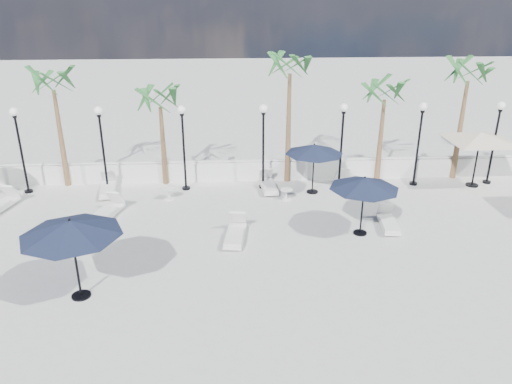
{
  "coord_description": "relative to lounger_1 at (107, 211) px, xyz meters",
  "views": [
    {
      "loc": [
        -1.47,
        -14.6,
        8.57
      ],
      "look_at": [
        -0.54,
        2.38,
        1.5
      ],
      "focal_mm": 35.0,
      "sensor_mm": 36.0,
      "label": 1
    }
  ],
  "objects": [
    {
      "name": "ground",
      "position": [
        6.42,
        -3.68,
        -0.25
      ],
      "size": [
        100.0,
        100.0,
        0.0
      ],
      "primitive_type": "plane",
      "color": "#AEAFA9",
      "rests_on": "ground"
    },
    {
      "name": "balustrade",
      "position": [
        6.42,
        3.82,
        0.21
      ],
      "size": [
        26.0,
        0.3,
        1.01
      ],
      "color": "silver",
      "rests_on": "ground"
    },
    {
      "name": "lamppost_0",
      "position": [
        -4.08,
        2.82,
        2.24
      ],
      "size": [
        0.36,
        0.36,
        3.84
      ],
      "color": "black",
      "rests_on": "ground"
    },
    {
      "name": "lamppost_1",
      "position": [
        -0.58,
        2.82,
        2.24
      ],
      "size": [
        0.36,
        0.36,
        3.84
      ],
      "color": "black",
      "rests_on": "ground"
    },
    {
      "name": "lamppost_2",
      "position": [
        2.92,
        2.82,
        2.24
      ],
      "size": [
        0.36,
        0.36,
        3.84
      ],
      "color": "black",
      "rests_on": "ground"
    },
    {
      "name": "lamppost_3",
      "position": [
        6.42,
        2.82,
        2.24
      ],
      "size": [
        0.36,
        0.36,
        3.84
      ],
      "color": "black",
      "rests_on": "ground"
    },
    {
      "name": "lamppost_4",
      "position": [
        9.92,
        2.82,
        2.24
      ],
      "size": [
        0.36,
        0.36,
        3.84
      ],
      "color": "black",
      "rests_on": "ground"
    },
    {
      "name": "lamppost_5",
      "position": [
        13.42,
        2.82,
        2.24
      ],
      "size": [
        0.36,
        0.36,
        3.84
      ],
      "color": "black",
      "rests_on": "ground"
    },
    {
      "name": "lamppost_6",
      "position": [
        16.92,
        2.82,
        2.24
      ],
      "size": [
        0.36,
        0.36,
        3.84
      ],
      "color": "black",
      "rests_on": "ground"
    },
    {
      "name": "palm_0",
      "position": [
        -2.58,
        3.62,
        4.28
      ],
      "size": [
        2.6,
        2.6,
        5.5
      ],
      "color": "brown",
      "rests_on": "ground"
    },
    {
      "name": "palm_1",
      "position": [
        1.92,
        3.62,
        3.5
      ],
      "size": [
        2.6,
        2.6,
        4.7
      ],
      "color": "brown",
      "rests_on": "ground"
    },
    {
      "name": "palm_2",
      "position": [
        7.62,
        3.62,
        4.86
      ],
      "size": [
        2.6,
        2.6,
        6.1
      ],
      "color": "brown",
      "rests_on": "ground"
    },
    {
      "name": "palm_3",
      "position": [
        11.92,
        3.62,
        3.7
      ],
      "size": [
        2.6,
        2.6,
        4.9
      ],
      "color": "brown",
      "rests_on": "ground"
    },
    {
      "name": "palm_4",
      "position": [
        15.62,
        3.62,
        4.47
      ],
      "size": [
        2.6,
        2.6,
        5.7
      ],
      "color": "brown",
      "rests_on": "ground"
    },
    {
      "name": "lounger_1",
      "position": [
        0.0,
        0.0,
        0.0
      ],
      "size": [
        1.19,
        2.13,
        0.76
      ],
      "rotation": [
        0.0,
        0.0,
        -0.28
      ],
      "color": "silver",
      "rests_on": "ground"
    },
    {
      "name": "lounger_2",
      "position": [
        5.07,
        -2.17,
        -0.0
      ],
      "size": [
        0.9,
        2.05,
        0.74
      ],
      "rotation": [
        0.0,
        0.0,
        -0.13
      ],
      "color": "silver",
      "rests_on": "ground"
    },
    {
      "name": "lounger_3",
      "position": [
        -0.5,
        2.54,
        -0.0
      ],
      "size": [
        0.95,
        2.08,
        0.75
      ],
      "rotation": [
        0.0,
        0.0,
        0.15
      ],
      "color": "silver",
      "rests_on": "ground"
    },
    {
      "name": "lounger_4",
      "position": [
        10.92,
        -1.49,
        -0.03
      ],
      "size": [
        0.77,
        1.86,
        0.68
      ],
      "rotation": [
        0.0,
        0.0,
        -0.1
      ],
      "color": "silver",
      "rests_on": "ground"
    },
    {
      "name": "lounger_5",
      "position": [
        6.64,
        2.54,
        -0.01
      ],
      "size": [
        0.79,
        1.98,
        0.72
      ],
      "rotation": [
        0.0,
        0.0,
        0.08
      ],
      "color": "silver",
      "rests_on": "ground"
    },
    {
      "name": "lounger_7",
      "position": [
        10.32,
        2.47,
        -0.02
      ],
      "size": [
        1.1,
        1.99,
        0.71
      ],
      "rotation": [
        0.0,
        0.0,
        0.27
      ],
      "color": "silver",
      "rests_on": "ground"
    },
    {
      "name": "side_table_1",
      "position": [
        2.27,
        1.66,
        0.06
      ],
      "size": [
        0.54,
        0.54,
        0.52
      ],
      "color": "silver",
      "rests_on": "ground"
    },
    {
      "name": "side_table_2",
      "position": [
        7.33,
        1.35,
        0.04
      ],
      "size": [
        0.5,
        0.5,
        0.49
      ],
      "color": "silver",
      "rests_on": "ground"
    },
    {
      "name": "parasol_navy_left",
      "position": [
        0.44,
        -5.51,
        2.01
      ],
      "size": [
        2.91,
        2.91,
        2.57
      ],
      "color": "black",
      "rests_on": "ground"
    },
    {
      "name": "parasol_navy_mid",
      "position": [
        8.58,
        2.14,
        1.75
      ],
      "size": [
        2.54,
        2.54,
        2.28
      ],
      "color": "black",
      "rests_on": "ground"
    },
    {
      "name": "parasol_navy_right",
      "position": [
        9.73,
        -1.93,
        1.75
      ],
      "size": [
        2.55,
        2.55,
        2.28
      ],
      "color": "black",
      "rests_on": "ground"
    },
    {
      "name": "parasol_cream_sq_a",
      "position": [
        16.07,
        2.52,
        2.27
      ],
      "size": [
        5.56,
        5.56,
        2.73
      ],
      "color": "black",
      "rests_on": "ground"
    }
  ]
}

